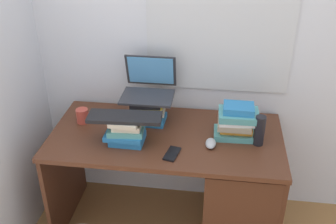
{
  "coord_description": "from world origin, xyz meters",
  "views": [
    {
      "loc": [
        0.28,
        -2.01,
        2.05
      ],
      "look_at": [
        0.02,
        -0.04,
        0.92
      ],
      "focal_mm": 42.66,
      "sensor_mm": 36.0,
      "label": 1
    }
  ],
  "objects_px": {
    "desk": "(221,186)",
    "book_stack_side": "(237,121)",
    "book_stack_keyboard_riser": "(126,131)",
    "keyboard": "(125,117)",
    "book_stack_tall": "(148,110)",
    "water_bottle": "(260,131)",
    "cell_phone": "(172,154)",
    "computer_mouse": "(211,143)",
    "laptop": "(149,86)",
    "mug": "(83,116)"
  },
  "relations": [
    {
      "from": "desk",
      "to": "computer_mouse",
      "type": "bearing_deg",
      "value": -144.37
    },
    {
      "from": "mug",
      "to": "computer_mouse",
      "type": "bearing_deg",
      "value": -11.18
    },
    {
      "from": "computer_mouse",
      "to": "water_bottle",
      "type": "relative_size",
      "value": 0.57
    },
    {
      "from": "laptop",
      "to": "keyboard",
      "type": "height_order",
      "value": "laptop"
    },
    {
      "from": "book_stack_keyboard_riser",
      "to": "laptop",
      "type": "relative_size",
      "value": 0.71
    },
    {
      "from": "laptop",
      "to": "keyboard",
      "type": "relative_size",
      "value": 0.76
    },
    {
      "from": "cell_phone",
      "to": "book_stack_tall",
      "type": "bearing_deg",
      "value": 132.15
    },
    {
      "from": "book_stack_keyboard_riser",
      "to": "mug",
      "type": "xyz_separation_m",
      "value": [
        -0.32,
        0.18,
        -0.03
      ]
    },
    {
      "from": "desk",
      "to": "computer_mouse",
      "type": "relative_size",
      "value": 13.45
    },
    {
      "from": "book_stack_side",
      "to": "keyboard",
      "type": "bearing_deg",
      "value": -166.83
    },
    {
      "from": "book_stack_keyboard_riser",
      "to": "keyboard",
      "type": "height_order",
      "value": "keyboard"
    },
    {
      "from": "book_stack_tall",
      "to": "cell_phone",
      "type": "distance_m",
      "value": 0.4
    },
    {
      "from": "mug",
      "to": "cell_phone",
      "type": "height_order",
      "value": "mug"
    },
    {
      "from": "book_stack_tall",
      "to": "keyboard",
      "type": "distance_m",
      "value": 0.28
    },
    {
      "from": "computer_mouse",
      "to": "cell_phone",
      "type": "distance_m",
      "value": 0.24
    },
    {
      "from": "laptop",
      "to": "mug",
      "type": "height_order",
      "value": "laptop"
    },
    {
      "from": "desk",
      "to": "book_stack_side",
      "type": "height_order",
      "value": "book_stack_side"
    },
    {
      "from": "cell_phone",
      "to": "book_stack_keyboard_riser",
      "type": "bearing_deg",
      "value": 174.0
    },
    {
      "from": "book_stack_keyboard_riser",
      "to": "water_bottle",
      "type": "xyz_separation_m",
      "value": [
        0.76,
        0.08,
        0.02
      ]
    },
    {
      "from": "cell_phone",
      "to": "desk",
      "type": "bearing_deg",
      "value": 42.36
    },
    {
      "from": "book_stack_side",
      "to": "laptop",
      "type": "xyz_separation_m",
      "value": [
        -0.55,
        0.16,
        0.12
      ]
    },
    {
      "from": "laptop",
      "to": "cell_phone",
      "type": "distance_m",
      "value": 0.5
    },
    {
      "from": "water_bottle",
      "to": "laptop",
      "type": "bearing_deg",
      "value": 161.57
    },
    {
      "from": "computer_mouse",
      "to": "cell_phone",
      "type": "relative_size",
      "value": 0.76
    },
    {
      "from": "book_stack_keyboard_riser",
      "to": "cell_phone",
      "type": "height_order",
      "value": "book_stack_keyboard_riser"
    },
    {
      "from": "desk",
      "to": "keyboard",
      "type": "xyz_separation_m",
      "value": [
        -0.58,
        -0.08,
        0.5
      ]
    },
    {
      "from": "book_stack_side",
      "to": "cell_phone",
      "type": "xyz_separation_m",
      "value": [
        -0.35,
        -0.24,
        -0.1
      ]
    },
    {
      "from": "water_bottle",
      "to": "cell_phone",
      "type": "bearing_deg",
      "value": -160.44
    },
    {
      "from": "book_stack_tall",
      "to": "mug",
      "type": "xyz_separation_m",
      "value": [
        -0.4,
        -0.07,
        -0.03
      ]
    },
    {
      "from": "keyboard",
      "to": "water_bottle",
      "type": "relative_size",
      "value": 2.29
    },
    {
      "from": "book_stack_side",
      "to": "keyboard",
      "type": "height_order",
      "value": "book_stack_side"
    },
    {
      "from": "water_bottle",
      "to": "cell_phone",
      "type": "xyz_separation_m",
      "value": [
        -0.48,
        -0.17,
        -0.09
      ]
    },
    {
      "from": "keyboard",
      "to": "book_stack_keyboard_riser",
      "type": "bearing_deg",
      "value": 21.31
    },
    {
      "from": "book_stack_tall",
      "to": "computer_mouse",
      "type": "bearing_deg",
      "value": -29.03
    },
    {
      "from": "mug",
      "to": "book_stack_side",
      "type": "bearing_deg",
      "value": -2.24
    },
    {
      "from": "desk",
      "to": "book_stack_keyboard_riser",
      "type": "relative_size",
      "value": 6.16
    },
    {
      "from": "laptop",
      "to": "computer_mouse",
      "type": "xyz_separation_m",
      "value": [
        0.41,
        -0.28,
        -0.21
      ]
    },
    {
      "from": "desk",
      "to": "book_stack_side",
      "type": "bearing_deg",
      "value": 47.27
    },
    {
      "from": "desk",
      "to": "mug",
      "type": "xyz_separation_m",
      "value": [
        -0.9,
        0.1,
        0.38
      ]
    },
    {
      "from": "book_stack_side",
      "to": "book_stack_tall",
      "type": "bearing_deg",
      "value": 169.36
    },
    {
      "from": "book_stack_side",
      "to": "cell_phone",
      "type": "relative_size",
      "value": 1.91
    },
    {
      "from": "book_stack_tall",
      "to": "book_stack_keyboard_riser",
      "type": "distance_m",
      "value": 0.26
    },
    {
      "from": "book_stack_tall",
      "to": "book_stack_keyboard_riser",
      "type": "xyz_separation_m",
      "value": [
        -0.08,
        -0.25,
        -0.01
      ]
    },
    {
      "from": "book_stack_keyboard_riser",
      "to": "mug",
      "type": "bearing_deg",
      "value": 150.43
    },
    {
      "from": "book_stack_side",
      "to": "computer_mouse",
      "type": "distance_m",
      "value": 0.21
    },
    {
      "from": "desk",
      "to": "book_stack_tall",
      "type": "height_order",
      "value": "book_stack_tall"
    },
    {
      "from": "desk",
      "to": "laptop",
      "type": "bearing_deg",
      "value": 155.33
    },
    {
      "from": "book_stack_side",
      "to": "mug",
      "type": "bearing_deg",
      "value": 177.76
    },
    {
      "from": "book_stack_keyboard_riser",
      "to": "mug",
      "type": "relative_size",
      "value": 2.0
    },
    {
      "from": "water_bottle",
      "to": "keyboard",
      "type": "bearing_deg",
      "value": -173.8
    }
  ]
}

